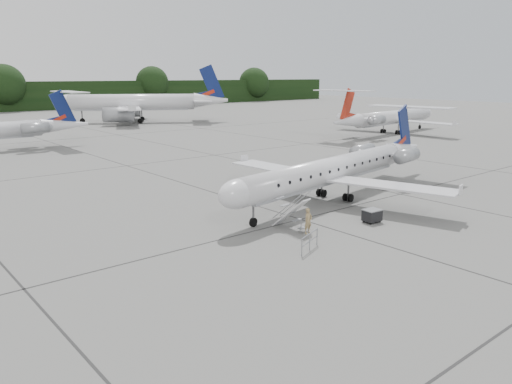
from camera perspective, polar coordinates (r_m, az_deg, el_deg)
ground at (r=35.20m, az=13.76°, el=-3.29°), size 320.00×320.00×0.00m
main_regional_jet at (r=39.38m, az=8.38°, el=3.86°), size 29.87×23.69×6.92m
airstair at (r=32.27m, az=4.01°, el=-2.43°), size 1.24×2.52×2.17m
passenger at (r=31.58m, az=5.98°, el=-3.30°), size 0.62×0.42×1.65m
safety_railing at (r=28.72m, az=6.15°, el=-5.69°), size 2.08×0.87×1.00m
baggage_cart at (r=34.77m, az=13.11°, el=-2.63°), size 1.19×1.00×0.96m
bg_narrowbody at (r=108.74m, az=-14.00°, el=10.80°), size 40.29×37.28×11.77m
bg_regional_right at (r=89.30m, az=15.59°, el=8.97°), size 31.91×24.70×7.75m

